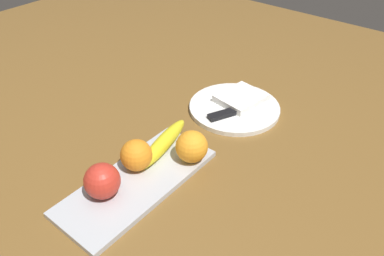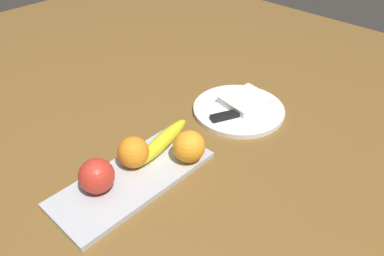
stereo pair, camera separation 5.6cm
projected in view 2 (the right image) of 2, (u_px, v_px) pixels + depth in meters
ground_plane at (119, 185)px, 0.80m from camera, size 2.40×2.40×0.00m
fruit_tray at (133, 179)px, 0.80m from camera, size 0.35×0.15×0.01m
apple at (97, 176)px, 0.75m from camera, size 0.07×0.07×0.07m
banana at (162, 142)px, 0.87m from camera, size 0.20×0.08×0.04m
orange_near_apple at (189, 146)px, 0.83m from camera, size 0.07×0.07×0.07m
orange_near_banana at (133, 152)px, 0.81m from camera, size 0.07×0.07×0.07m
dinner_plate at (239, 110)px, 1.02m from camera, size 0.24×0.24×0.01m
folded_napkin at (246, 100)px, 1.02m from camera, size 0.13×0.12×0.02m
knife at (233, 114)px, 0.98m from camera, size 0.17×0.09×0.01m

